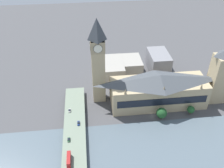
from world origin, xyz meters
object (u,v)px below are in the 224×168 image
object	(u,v)px
road_bridge	(74,155)
double_decker_bus_mid	(69,159)
parliament_hall	(159,90)
car_northbound_mid	(79,123)
clock_tower	(98,60)
car_northbound_tail	(69,140)
car_northbound_lead	(70,111)
victoria_tower	(220,76)

from	to	relation	value
road_bridge	double_decker_bus_mid	world-z (taller)	double_decker_bus_mid
parliament_hall	car_northbound_mid	xyz separation A→B (m)	(-23.39, 67.92, -8.57)
clock_tower	double_decker_bus_mid	bearing A→B (deg)	160.57
double_decker_bus_mid	car_northbound_tail	world-z (taller)	double_decker_bus_mid
car_northbound_lead	car_northbound_mid	distance (m)	16.91
double_decker_bus_mid	road_bridge	bearing A→B (deg)	-27.31
clock_tower	double_decker_bus_mid	xyz separation A→B (m)	(-69.90, 24.66, -31.97)
victoria_tower	double_decker_bus_mid	bearing A→B (deg)	114.67
double_decker_bus_mid	car_northbound_lead	xyz separation A→B (m)	(49.54, 0.89, -1.95)
road_bridge	victoria_tower	bearing A→B (deg)	-67.17
parliament_hall	clock_tower	world-z (taller)	clock_tower
clock_tower	double_decker_bus_mid	distance (m)	80.72
parliament_hall	car_northbound_mid	size ratio (longest dim) A/B	17.55
road_bridge	car_northbound_tail	distance (m)	13.14
double_decker_bus_mid	parliament_hall	bearing A→B (deg)	-52.17
parliament_hall	double_decker_bus_mid	bearing A→B (deg)	127.83
parliament_hall	clock_tower	distance (m)	56.94
car_northbound_tail	car_northbound_mid	bearing A→B (deg)	-23.99
parliament_hall	clock_tower	size ratio (longest dim) A/B	1.08
parliament_hall	road_bridge	world-z (taller)	parliament_hall
clock_tower	road_bridge	bearing A→B (deg)	161.37
road_bridge	car_northbound_mid	world-z (taller)	car_northbound_mid
car_northbound_mid	road_bridge	bearing A→B (deg)	173.73
double_decker_bus_mid	victoria_tower	bearing A→B (deg)	-65.33
car_northbound_mid	car_northbound_tail	xyz separation A→B (m)	(-15.65, 6.96, 0.00)
car_northbound_lead	car_northbound_tail	distance (m)	30.97
car_northbound_lead	parliament_hall	bearing A→B (deg)	-83.87
car_northbound_mid	car_northbound_tail	world-z (taller)	car_northbound_mid
road_bridge	double_decker_bus_mid	size ratio (longest dim) A/B	13.55
victoria_tower	car_northbound_tail	size ratio (longest dim) A/B	13.52
road_bridge	car_northbound_lead	xyz separation A→B (m)	(43.41, 4.06, 1.63)
victoria_tower	car_northbound_tail	world-z (taller)	victoria_tower
clock_tower	car_northbound_lead	size ratio (longest dim) A/B	18.69
road_bridge	double_decker_bus_mid	bearing A→B (deg)	152.69
victoria_tower	car_northbound_lead	bearing A→B (deg)	93.67
road_bridge	parliament_hall	bearing A→B (deg)	-54.06
car_northbound_mid	victoria_tower	bearing A→B (deg)	-78.88
double_decker_bus_mid	car_northbound_mid	bearing A→B (deg)	-10.35
parliament_hall	victoria_tower	size ratio (longest dim) A/B	1.49
victoria_tower	car_northbound_mid	distance (m)	123.08
double_decker_bus_mid	car_northbound_lead	bearing A→B (deg)	1.03
victoria_tower	car_northbound_mid	size ratio (longest dim) A/B	11.77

